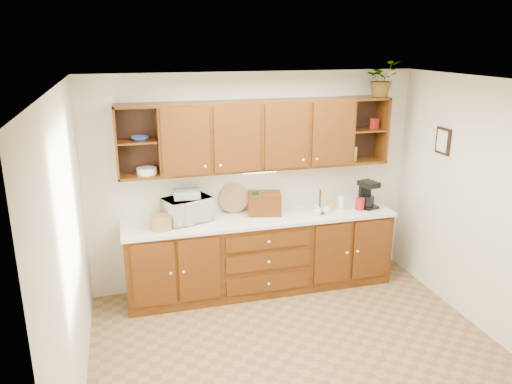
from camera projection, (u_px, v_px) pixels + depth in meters
floor at (302, 356)px, 4.84m from camera, size 4.00×4.00×0.00m
ceiling at (310, 84)px, 4.08m from camera, size 4.00×4.00×0.00m
back_wall at (255, 181)px, 6.08m from camera, size 4.00×0.00×4.00m
left_wall at (69, 256)px, 3.96m from camera, size 0.00×3.50×3.50m
right_wall at (494, 212)px, 4.97m from camera, size 0.00×3.50×3.50m
base_cabinets at (261, 254)px, 6.05m from camera, size 3.20×0.60×0.90m
countertop at (261, 218)px, 5.90m from camera, size 3.24×0.64×0.04m
upper_cabinets at (259, 135)px, 5.76m from camera, size 3.20×0.33×0.80m
undercabinet_light at (259, 171)px, 5.83m from camera, size 0.40×0.05×0.02m
framed_picture at (443, 141)px, 5.63m from camera, size 0.03×0.24×0.30m
wicker_basket at (161, 222)px, 5.50m from camera, size 0.28×0.28×0.15m
microwave at (187, 210)px, 5.71m from camera, size 0.61×0.51×0.29m
towel_stack at (187, 194)px, 5.65m from camera, size 0.30×0.23×0.09m
wine_bottle at (255, 203)px, 5.87m from camera, size 0.09×0.09×0.32m
woven_tray at (234, 211)px, 6.05m from camera, size 0.36×0.14×0.35m
bread_box at (265, 203)px, 5.95m from camera, size 0.43×0.32×0.27m
mug_tree at (320, 210)px, 6.00m from camera, size 0.27×0.27×0.30m
canister_red at (360, 204)px, 6.13m from camera, size 0.12×0.12×0.15m
canister_white at (341, 203)px, 6.13m from camera, size 0.07×0.07×0.16m
canister_yellow at (330, 205)px, 6.15m from camera, size 0.12×0.12×0.10m
coffee_maker at (367, 195)px, 6.19m from camera, size 0.23×0.27×0.34m
bowl_stack at (140, 138)px, 5.39m from camera, size 0.22×0.22×0.05m
plate_stack at (147, 171)px, 5.52m from camera, size 0.25×0.25×0.07m
pantry_box_yellow at (352, 154)px, 6.13m from camera, size 0.11×0.10×0.17m
pantry_box_red at (374, 124)px, 6.09m from camera, size 0.11×0.10×0.13m
potted_plant at (382, 79)px, 5.92m from camera, size 0.44×0.40×0.42m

